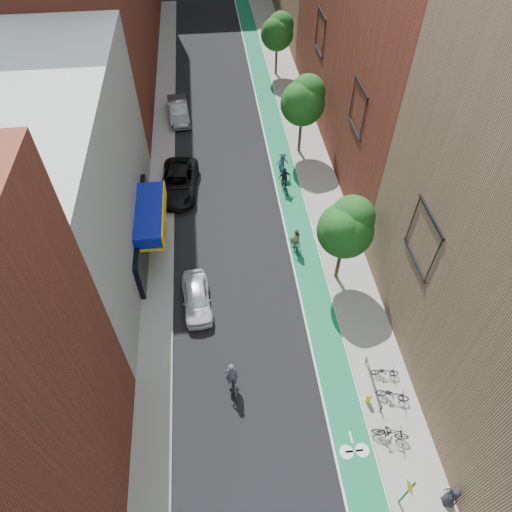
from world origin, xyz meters
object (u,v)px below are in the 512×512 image
object	(u,v)px
parked_car_black	(178,182)
cyclist_lane_near	(295,241)
parked_car_silver	(178,111)
cyclist_lane_mid	(285,182)
cyclist_lane_far	(282,165)
pedestrian	(452,496)
fire_hydrant	(369,398)
cyclist_lead	(232,380)
parked_car_white	(197,298)

from	to	relation	value
parked_car_black	cyclist_lane_near	distance (m)	10.75
parked_car_silver	cyclist_lane_mid	world-z (taller)	cyclist_lane_mid
parked_car_black	parked_car_silver	world-z (taller)	parked_car_black
cyclist_lane_far	pedestrian	world-z (taller)	cyclist_lane_far
cyclist_lane_far	fire_hydrant	world-z (taller)	cyclist_lane_far
cyclist_lead	cyclist_lane_mid	distance (m)	16.95
cyclist_lane_near	cyclist_lane_mid	xyz separation A→B (m)	(0.25, 6.41, -0.03)
fire_hydrant	cyclist_lane_far	bearing A→B (deg)	94.61
parked_car_silver	cyclist_lane_far	distance (m)	12.49
cyclist_lane_near	fire_hydrant	size ratio (longest dim) A/B	2.53
cyclist_lead	cyclist_lane_mid	size ratio (longest dim) A/B	1.10
cyclist_lane_near	pedestrian	size ratio (longest dim) A/B	1.19
parked_car_black	cyclist_lane_far	world-z (taller)	cyclist_lane_far
fire_hydrant	cyclist_lane_near	bearing A→B (deg)	99.73
parked_car_silver	fire_hydrant	size ratio (longest dim) A/B	6.53
cyclist_lead	cyclist_lane_near	bearing A→B (deg)	-121.42
cyclist_lane_mid	cyclist_lane_far	bearing A→B (deg)	-101.37
parked_car_silver	cyclist_lead	distance (m)	27.57
parked_car_black	pedestrian	xyz separation A→B (m)	(12.20, -23.74, 0.14)
cyclist_lead	fire_hydrant	size ratio (longest dim) A/B	2.96
cyclist_lead	cyclist_lane_far	size ratio (longest dim) A/B	1.11
parked_car_silver	cyclist_lane_near	xyz separation A→B (m)	(7.94, -17.75, -0.02)
cyclist_lane_mid	pedestrian	size ratio (longest dim) A/B	1.27
parked_car_white	fire_hydrant	distance (m)	11.53
parked_car_white	cyclist_lead	distance (m)	5.97
parked_car_white	parked_car_silver	distance (m)	21.74
cyclist_lane_mid	fire_hydrant	world-z (taller)	cyclist_lane_mid
cyclist_lane_mid	cyclist_lane_near	bearing A→B (deg)	79.41
parked_car_black	cyclist_lane_far	distance (m)	8.38
parked_car_black	fire_hydrant	distance (m)	21.13
parked_car_silver	cyclist_lane_near	size ratio (longest dim) A/B	2.59
cyclist_lane_near	pedestrian	bearing A→B (deg)	92.28
cyclist_lead	cyclist_lane_far	xyz separation A→B (m)	(5.45, 18.09, 0.13)
parked_car_black	cyclist_lane_mid	world-z (taller)	cyclist_lane_mid
cyclist_lead	cyclist_lane_far	world-z (taller)	cyclist_lead
cyclist_lane_near	pedestrian	distance (m)	17.04
parked_car_white	fire_hydrant	size ratio (longest dim) A/B	5.53
parked_car_white	cyclist_lane_far	world-z (taller)	cyclist_lane_far
parked_car_white	pedestrian	distance (m)	16.74
parked_car_white	parked_car_black	distance (m)	11.26
parked_car_silver	cyclist_lead	bearing A→B (deg)	-89.09
cyclist_lead	cyclist_lane_far	distance (m)	18.89
cyclist_lane_mid	parked_car_black	bearing A→B (deg)	-14.14
cyclist_lane_near	fire_hydrant	xyz separation A→B (m)	(1.96, -11.41, -0.25)
parked_car_silver	parked_car_black	bearing A→B (deg)	-95.02
cyclist_lane_far	parked_car_silver	bearing A→B (deg)	-58.27
cyclist_lane_near	cyclist_lane_far	size ratio (longest dim) A/B	0.95
cyclist_lane_mid	pedestrian	world-z (taller)	cyclist_lane_mid
parked_car_black	cyclist_lead	world-z (taller)	cyclist_lead
parked_car_black	cyclist_lead	bearing A→B (deg)	-74.48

